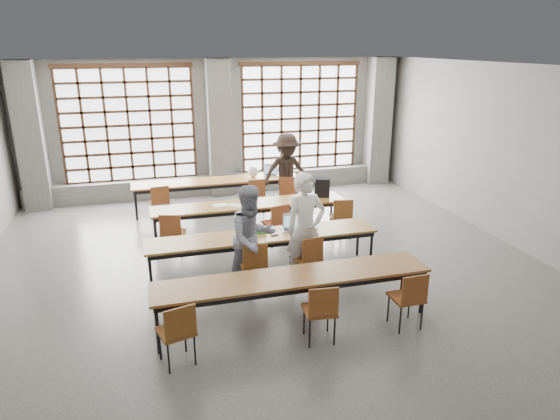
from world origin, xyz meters
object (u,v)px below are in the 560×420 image
(desk_row_c, at_px, (263,238))
(chair_back_left, at_px, (160,200))
(chair_mid_centre, at_px, (277,220))
(chair_back_right, at_px, (287,190))
(phone, at_px, (275,235))
(mouse, at_px, (315,229))
(desk_row_a, at_px, (217,183))
(student_male, at_px, (305,229))
(chair_near_right, at_px, (410,295))
(plastic_bag, at_px, (253,171))
(chair_near_left, at_px, (178,328))
(chair_front_left, at_px, (254,261))
(red_pouch, at_px, (176,328))
(student_back, at_px, (287,172))
(chair_near_mid, at_px, (321,307))
(chair_mid_right, at_px, (342,214))
(desk_row_b, at_px, (250,206))
(laptop_front, at_px, (293,226))
(chair_mid_left, at_px, (172,230))
(student_female, at_px, (252,239))
(chair_front_right, at_px, (309,255))
(desk_row_d, at_px, (293,280))
(laptop_back, at_px, (271,173))
(green_box, at_px, (259,231))
(backpack, at_px, (322,187))
(chair_back_mid, at_px, (256,192))

(desk_row_c, bearing_deg, chair_back_left, 116.82)
(chair_mid_centre, bearing_deg, chair_back_right, 68.16)
(phone, bearing_deg, mouse, 5.93)
(desk_row_a, xyz_separation_m, student_male, (0.80, -4.28, 0.29))
(desk_row_c, bearing_deg, chair_near_right, -56.30)
(chair_back_left, bearing_deg, mouse, -51.28)
(chair_back_right, bearing_deg, plastic_bag, 135.22)
(student_male, bearing_deg, chair_back_left, 113.42)
(phone, bearing_deg, chair_near_left, -129.78)
(chair_back_left, xyz_separation_m, chair_back_right, (2.97, 0.00, 0.00))
(chair_front_left, xyz_separation_m, phone, (0.48, 0.53, 0.20))
(student_male, height_order, red_pouch, student_male)
(student_back, relative_size, mouse, 18.98)
(chair_back_right, xyz_separation_m, chair_front_left, (-1.68, -3.79, 0.00))
(chair_near_mid, bearing_deg, chair_mid_right, 63.53)
(desk_row_b, bearing_deg, chair_front_left, -100.79)
(chair_mid_centre, bearing_deg, mouse, -72.25)
(laptop_front, distance_m, plastic_bag, 3.73)
(chair_mid_left, xyz_separation_m, student_female, (1.17, -1.65, 0.35))
(chair_mid_centre, relative_size, chair_front_right, 1.00)
(desk_row_d, xyz_separation_m, red_pouch, (-1.70, -0.55, -0.16))
(chair_near_right, height_order, student_female, student_female)
(desk_row_d, bearing_deg, mouse, 60.87)
(chair_back_left, distance_m, laptop_back, 2.86)
(green_box, xyz_separation_m, plastic_bag, (0.75, 3.75, 0.10))
(chair_mid_right, distance_m, laptop_front, 1.74)
(laptop_back, xyz_separation_m, plastic_bag, (-0.46, -0.06, 0.08))
(phone, bearing_deg, red_pouch, -131.10)
(student_back, height_order, backpack, student_back)
(desk_row_b, relative_size, chair_back_mid, 4.55)
(chair_mid_right, relative_size, red_pouch, 4.40)
(student_male, distance_m, red_pouch, 2.88)
(chair_front_right, bearing_deg, student_back, 78.78)
(chair_front_right, distance_m, chair_near_left, 2.82)
(desk_row_b, relative_size, chair_mid_right, 4.55)
(desk_row_c, relative_size, plastic_bag, 13.99)
(chair_near_left, distance_m, laptop_front, 3.28)
(desk_row_d, height_order, chair_back_right, chair_back_right)
(chair_near_mid, bearing_deg, chair_front_right, 76.65)
(student_female, height_order, phone, student_female)
(chair_back_left, relative_size, phone, 6.77)
(chair_front_left, bearing_deg, laptop_front, 40.20)
(chair_front_right, relative_size, student_back, 0.47)
(desk_row_d, bearing_deg, red_pouch, -162.07)
(student_female, distance_m, laptop_back, 4.63)
(student_female, relative_size, laptop_front, 4.05)
(desk_row_b, bearing_deg, chair_mid_right, -19.38)
(chair_back_right, height_order, chair_near_left, same)
(chair_back_right, xyz_separation_m, green_box, (-1.43, -3.08, 0.24))
(chair_near_mid, relative_size, laptop_front, 2.02)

